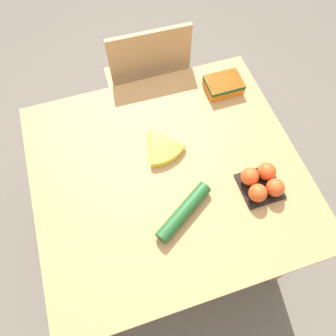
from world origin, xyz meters
TOP-DOWN VIEW (x-y plane):
  - ground_plane at (0.00, 0.00)m, footprint 12.00×12.00m
  - dining_table at (0.00, 0.00)m, footprint 1.06×0.99m
  - chair at (0.10, 0.68)m, footprint 0.43×0.41m
  - banana_bunch at (0.00, 0.11)m, footprint 0.16×0.17m
  - tomato_pack at (0.32, -0.17)m, footprint 0.15×0.15m
  - carrot_bag at (0.37, 0.33)m, footprint 0.16×0.12m
  - cucumber_near at (-0.00, -0.19)m, footprint 0.25×0.18m

SIDE VIEW (x-z plane):
  - ground_plane at x=0.00m, z-range 0.00..0.00m
  - chair at x=0.10m, z-range 0.01..0.98m
  - dining_table at x=0.00m, z-range 0.27..1.05m
  - banana_bunch at x=0.00m, z-range 0.77..0.81m
  - cucumber_near at x=0.00m, z-range 0.77..0.83m
  - carrot_bag at x=0.37m, z-range 0.78..0.83m
  - tomato_pack at x=0.32m, z-range 0.77..0.85m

